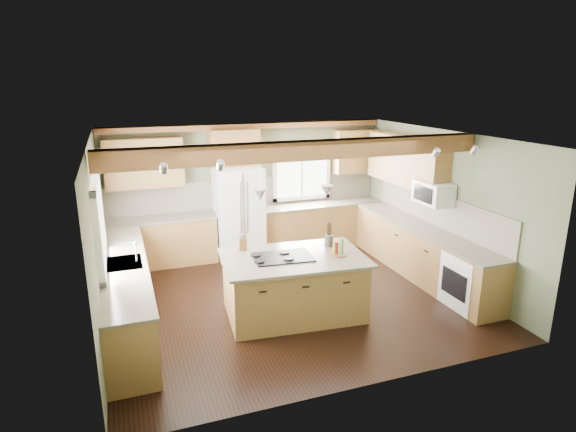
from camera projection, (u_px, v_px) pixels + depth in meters
name	position (u px, v px, depth m)	size (l,w,h in m)	color
floor	(290.00, 297.00, 7.83)	(5.60, 5.60, 0.00)	black
ceiling	(290.00, 137.00, 7.11)	(5.60, 5.60, 0.00)	silver
wall_back	(248.00, 188.00, 9.73)	(5.60, 5.60, 0.00)	#51583E
wall_left	(98.00, 241.00, 6.56)	(5.00, 5.00, 0.00)	#51583E
wall_right	(441.00, 205.00, 8.38)	(5.00, 5.00, 0.00)	#51583E
ceiling_beam	(304.00, 150.00, 6.65)	(5.55, 0.26, 0.26)	brown
soffit_trim	(248.00, 126.00, 9.30)	(5.55, 0.20, 0.10)	brown
backsplash_back	(248.00, 192.00, 9.74)	(5.58, 0.03, 0.58)	brown
backsplash_right	(438.00, 210.00, 8.45)	(0.03, 3.70, 0.58)	brown
base_cab_back_left	(162.00, 242.00, 9.11)	(2.02, 0.60, 0.88)	brown
counter_back_left	(160.00, 219.00, 8.98)	(2.06, 0.64, 0.04)	#463F33
base_cab_back_right	(321.00, 225.00, 10.18)	(2.62, 0.60, 0.88)	brown
counter_back_right	(321.00, 204.00, 10.05)	(2.66, 0.64, 0.04)	#463F33
base_cab_left	(127.00, 294.00, 6.93)	(0.60, 3.70, 0.88)	brown
counter_left	(124.00, 264.00, 6.81)	(0.64, 3.74, 0.04)	#463F33
base_cab_right	(421.00, 253.00, 8.57)	(0.60, 3.70, 0.88)	brown
counter_right	(423.00, 228.00, 8.44)	(0.64, 3.74, 0.04)	#463F33
upper_cab_back_left	(144.00, 163.00, 8.74)	(1.40, 0.35, 0.90)	brown
upper_cab_over_fridge	(234.00, 148.00, 9.24)	(0.96, 0.35, 0.70)	brown
upper_cab_right	(406.00, 161.00, 8.96)	(0.35, 2.20, 0.90)	brown
upper_cab_back_corner	(355.00, 151.00, 10.14)	(0.90, 0.35, 0.90)	brown
window_left	(97.00, 222.00, 6.54)	(0.04, 1.60, 1.05)	white
window_back	(301.00, 172.00, 10.02)	(1.10, 0.04, 1.00)	white
sink	(123.00, 264.00, 6.81)	(0.50, 0.65, 0.03)	#262628
faucet	(136.00, 252.00, 6.83)	(0.02, 0.02, 0.28)	#B2B2B7
dishwasher	(131.00, 338.00, 5.77)	(0.60, 0.60, 0.84)	white
oven	(470.00, 281.00, 7.39)	(0.60, 0.72, 0.84)	white
microwave	(433.00, 193.00, 8.20)	(0.40, 0.70, 0.38)	white
pendant_left	(260.00, 195.00, 6.65)	(0.18, 0.18, 0.16)	#B2B2B7
pendant_right	(327.00, 191.00, 6.89)	(0.18, 0.18, 0.16)	#B2B2B7
refrigerator	(239.00, 213.00, 9.40)	(0.90, 0.74, 1.80)	white
island	(294.00, 287.00, 7.16)	(1.95, 1.19, 0.88)	olive
island_top	(294.00, 258.00, 7.04)	(2.08, 1.32, 0.04)	#463F33
cooktop	(283.00, 257.00, 6.99)	(0.85, 0.56, 0.02)	black
knife_block	(243.00, 244.00, 7.27)	(0.12, 0.09, 0.19)	brown
utensil_crock	(329.00, 241.00, 7.45)	(0.13, 0.13, 0.17)	#423934
bottle_tray	(339.00, 248.00, 7.06)	(0.26, 0.26, 0.24)	brown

